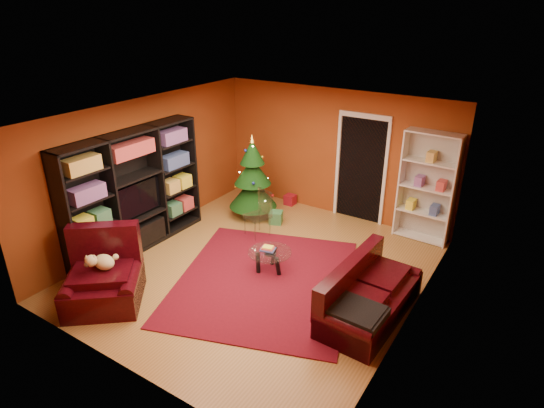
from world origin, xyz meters
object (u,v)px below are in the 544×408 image
Objects in this scene: gift_box_red at (290,200)px; armchair at (102,277)px; white_bookshelf at (427,188)px; sofa at (372,291)px; christmas_tree at (253,177)px; media_unit at (135,192)px; rug at (264,280)px; gift_box_green at (276,217)px; acrylic_chair at (257,216)px; dog at (104,262)px; coffee_table at (270,261)px.

gift_box_red is 0.19× the size of armchair.
sofa is (0.07, -2.73, -0.63)m from white_bookshelf.
media_unit is at bearing -114.04° from christmas_tree.
white_bookshelf is at bearing -0.40° from gift_box_red.
rug is at bearing -67.04° from gift_box_red.
rug is 12.46× the size of gift_box_green.
armchair reaches higher than gift_box_green.
gift_box_red is 0.27× the size of acrylic_chair.
media_unit reaches higher than sofa.
sofa reaches higher than rug.
armchair is at bearing -95.90° from gift_box_red.
sofa is at bearing 2.74° from rug.
white_bookshelf is at bearing 59.09° from rug.
media_unit is at bearing -173.91° from rug.
gift_box_green is 0.71m from acrylic_chair.
white_bookshelf is (2.88, -0.02, 0.92)m from gift_box_red.
media_unit is at bearing 82.24° from dog.
coffee_table is at bearing 12.75° from armchair.
acrylic_chair reaches higher than gift_box_green.
media_unit is 1.49× the size of sofa.
gift_box_green is (1.58, 2.14, -0.95)m from media_unit.
armchair is (-3.36, -4.57, -0.58)m from white_bookshelf.
media_unit is 1.72m from dog.
rug is at bearing 7.00° from armchair.
sofa reaches higher than coffee_table.
gift_box_green is 0.99m from gift_box_red.
armchair is 2.61m from coffee_table.
christmas_tree is at bearing 48.84° from armchair.
white_bookshelf is 1.13× the size of sofa.
rug is 1.78× the size of christmas_tree.
gift_box_green is (0.60, -0.06, -0.73)m from christmas_tree.
dog is at bearing -123.92° from white_bookshelf.
dog is 3.86m from sofa.
media_unit is at bearing 97.39° from sofa.
rug is 1.67× the size of sofa.
acrylic_chair is at bearing 37.35° from armchair.
christmas_tree is at bearing -111.91° from gift_box_red.
christmas_tree is 1.55× the size of armchair.
armchair is (-0.71, -3.63, 0.32)m from gift_box_green.
rug is 3.85× the size of acrylic_chair.
media_unit is 5.23m from white_bookshelf.
white_bookshelf is 3.19m from coffee_table.
acrylic_chair is (-0.89, 0.93, 0.22)m from coffee_table.
white_bookshelf is at bearing 54.99° from coffee_table.
rug is 0.35m from coffee_table.
armchair is at bearing -133.55° from rug.
christmas_tree is 2.30m from coffee_table.
christmas_tree reaches higher than dog.
christmas_tree is at bearing 174.48° from gift_box_green.
coffee_table is (-0.08, 0.29, 0.18)m from rug.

